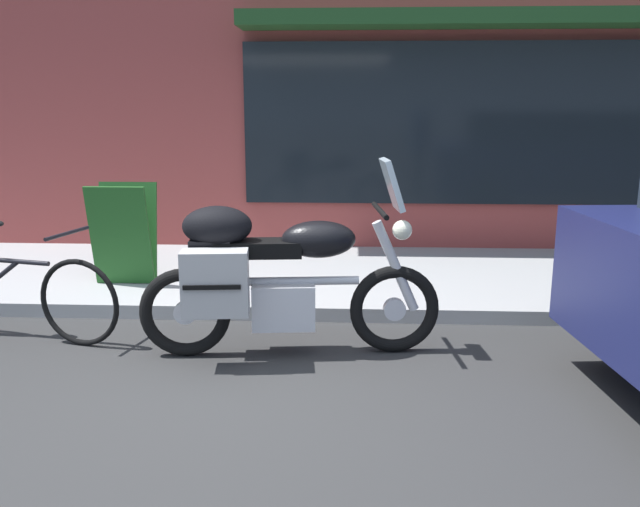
% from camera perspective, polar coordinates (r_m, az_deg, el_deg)
% --- Properties ---
extents(ground_plane, '(80.00, 80.00, 0.00)m').
position_cam_1_polar(ground_plane, '(4.16, -7.24, -12.13)').
color(ground_plane, '#2F2F2F').
extents(touring_motorcycle, '(2.14, 0.80, 1.40)m').
position_cam_1_polar(touring_motorcycle, '(4.54, -4.27, -1.81)').
color(touring_motorcycle, black).
rests_on(touring_motorcycle, ground_plane).
extents(parked_bicycle, '(1.68, 0.56, 0.92)m').
position_cam_1_polar(parked_bicycle, '(5.44, -24.97, -3.14)').
color(parked_bicycle, black).
rests_on(parked_bicycle, ground_plane).
extents(sandwich_board_sign, '(0.55, 0.41, 0.93)m').
position_cam_1_polar(sandwich_board_sign, '(6.31, -16.84, 1.67)').
color(sandwich_board_sign, '#1E511E').
rests_on(sandwich_board_sign, sidewalk_curb).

